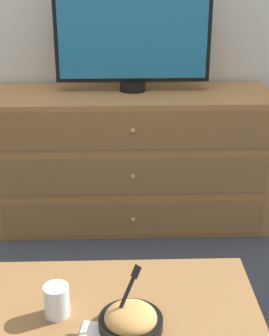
{
  "coord_description": "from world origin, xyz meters",
  "views": [
    {
      "loc": [
        0.06,
        -2.74,
        1.36
      ],
      "look_at": [
        0.1,
        -1.2,
        0.7
      ],
      "focal_mm": 55.0,
      "sensor_mm": 36.0,
      "label": 1
    }
  ],
  "objects": [
    {
      "name": "ground_plane",
      "position": [
        0.0,
        0.0,
        0.0
      ],
      "size": [
        12.0,
        12.0,
        0.0
      ],
      "primitive_type": "plane",
      "color": "#383D47"
    },
    {
      "name": "dresser",
      "position": [
        0.12,
        -0.25,
        0.35
      ],
      "size": [
        1.41,
        0.46,
        0.7
      ],
      "color": "#9E6B3D",
      "rests_on": "ground_plane"
    },
    {
      "name": "tv",
      "position": [
        0.13,
        -0.19,
        1.0
      ],
      "size": [
        0.76,
        0.13,
        0.56
      ],
      "color": "black",
      "rests_on": "dresser"
    },
    {
      "name": "coffee_table",
      "position": [
        -0.01,
        -1.53,
        0.33
      ],
      "size": [
        0.96,
        0.57,
        0.38
      ],
      "color": "olive",
      "rests_on": "ground_plane"
    },
    {
      "name": "takeout_bowl",
      "position": [
        0.08,
        -1.59,
        0.41
      ],
      "size": [
        0.18,
        0.18,
        0.17
      ],
      "color": "black",
      "rests_on": "coffee_table"
    },
    {
      "name": "drink_cup",
      "position": [
        -0.13,
        -1.53,
        0.42
      ],
      "size": [
        0.07,
        0.07,
        0.1
      ],
      "color": "#9E6638",
      "rests_on": "coffee_table"
    }
  ]
}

